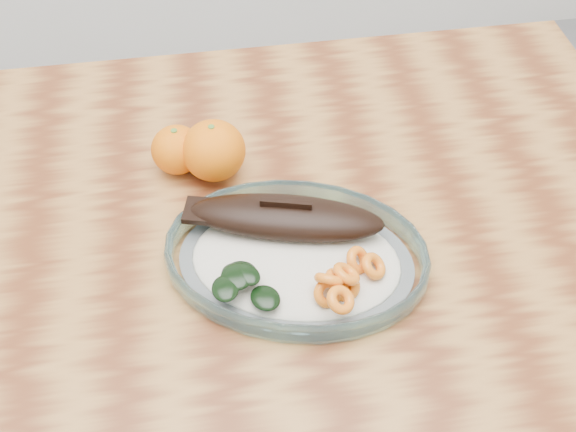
{
  "coord_description": "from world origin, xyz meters",
  "views": [
    {
      "loc": [
        0.01,
        -0.56,
        1.4
      ],
      "look_at": [
        0.1,
        0.02,
        0.77
      ],
      "focal_mm": 45.0,
      "sensor_mm": 36.0,
      "label": 1
    }
  ],
  "objects": [
    {
      "name": "plated_meal",
      "position": [
        0.1,
        -0.04,
        0.77
      ],
      "size": [
        0.68,
        0.68,
        0.08
      ],
      "rotation": [
        0.0,
        0.0,
        -0.3
      ],
      "color": "white",
      "rests_on": "dining_table"
    },
    {
      "name": "dining_table",
      "position": [
        0.0,
        0.0,
        0.65
      ],
      "size": [
        1.2,
        0.8,
        0.75
      ],
      "color": "brown",
      "rests_on": "ground"
    },
    {
      "name": "orange_right",
      "position": [
        -0.03,
        0.14,
        0.78
      ],
      "size": [
        0.07,
        0.07,
        0.07
      ],
      "primitive_type": "sphere",
      "color": "#FF6705",
      "rests_on": "dining_table"
    },
    {
      "name": "orange_left",
      "position": [
        0.02,
        0.12,
        0.79
      ],
      "size": [
        0.08,
        0.08,
        0.08
      ],
      "primitive_type": "sphere",
      "color": "#FF6705",
      "rests_on": "dining_table"
    }
  ]
}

